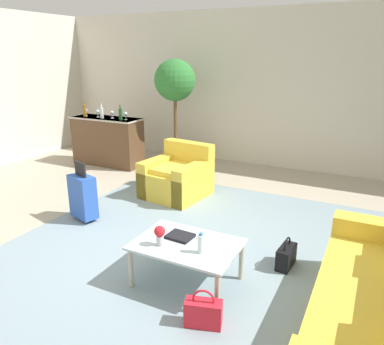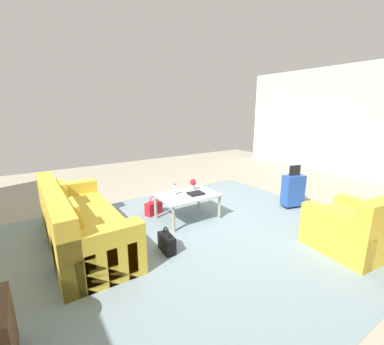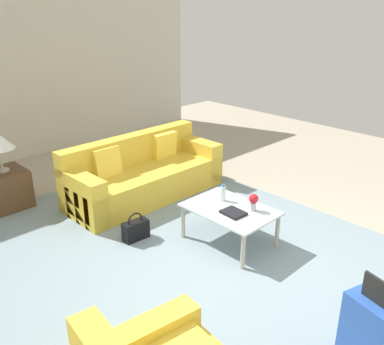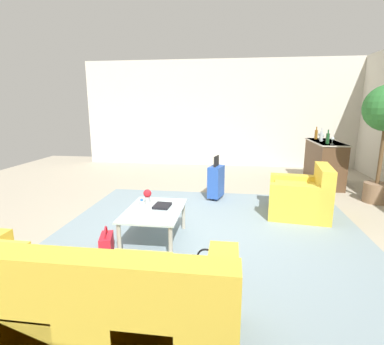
% 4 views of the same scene
% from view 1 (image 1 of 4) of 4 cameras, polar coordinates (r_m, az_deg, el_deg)
% --- Properties ---
extents(ground_plane, '(12.00, 12.00, 0.00)m').
position_cam_1_polar(ground_plane, '(4.54, -2.34, -11.97)').
color(ground_plane, '#A89E89').
extents(wall_back, '(10.24, 0.12, 3.10)m').
position_cam_1_polar(wall_back, '(7.78, 12.57, 12.13)').
color(wall_back, beige).
rests_on(wall_back, ground).
extents(area_rug, '(5.20, 4.40, 0.01)m').
position_cam_1_polar(area_rug, '(4.48, 5.83, -12.46)').
color(area_rug, gray).
rests_on(area_rug, ground).
extents(armchair, '(1.02, 1.04, 0.84)m').
position_cam_1_polar(armchair, '(6.16, -2.06, -0.82)').
color(armchair, gold).
rests_on(armchair, ground).
extents(coffee_table, '(1.03, 0.72, 0.45)m').
position_cam_1_polar(coffee_table, '(3.80, -0.78, -11.48)').
color(coffee_table, silver).
rests_on(coffee_table, ground).
extents(water_bottle, '(0.06, 0.06, 0.20)m').
position_cam_1_polar(water_bottle, '(3.57, 1.35, -10.79)').
color(water_bottle, silver).
rests_on(water_bottle, coffee_table).
extents(coffee_table_book, '(0.27, 0.23, 0.03)m').
position_cam_1_polar(coffee_table_book, '(3.88, -1.82, -9.66)').
color(coffee_table_book, black).
rests_on(coffee_table_book, coffee_table).
extents(flower_vase, '(0.11, 0.11, 0.21)m').
position_cam_1_polar(flower_vase, '(3.70, -4.95, -9.28)').
color(flower_vase, '#B2B7BC').
rests_on(flower_vase, coffee_table).
extents(bar_console, '(1.53, 0.58, 0.99)m').
position_cam_1_polar(bar_console, '(8.06, -12.74, 4.80)').
color(bar_console, '#513823').
rests_on(bar_console, ground).
extents(wine_glass_leftmost, '(0.08, 0.08, 0.15)m').
position_cam_1_polar(wine_glass_leftmost, '(8.29, -15.87, 9.06)').
color(wine_glass_leftmost, silver).
rests_on(wine_glass_leftmost, bar_console).
extents(wine_glass_left_of_centre, '(0.08, 0.08, 0.15)m').
position_cam_1_polar(wine_glass_left_of_centre, '(8.03, -14.18, 8.94)').
color(wine_glass_left_of_centre, silver).
rests_on(wine_glass_left_of_centre, bar_console).
extents(wine_glass_right_of_centre, '(0.08, 0.08, 0.15)m').
position_cam_1_polar(wine_glass_right_of_centre, '(7.83, -12.10, 8.86)').
color(wine_glass_right_of_centre, silver).
rests_on(wine_glass_right_of_centre, bar_console).
extents(wine_glass_rightmost, '(0.08, 0.08, 0.15)m').
position_cam_1_polar(wine_glass_rightmost, '(7.61, -10.08, 8.73)').
color(wine_glass_rightmost, silver).
rests_on(wine_glass_rightmost, bar_console).
extents(wine_bottle_amber, '(0.07, 0.07, 0.30)m').
position_cam_1_polar(wine_bottle_amber, '(8.17, -16.03, 8.99)').
color(wine_bottle_amber, brown).
rests_on(wine_bottle_amber, bar_console).
extents(wine_bottle_clear, '(0.07, 0.07, 0.30)m').
position_cam_1_polar(wine_bottle_clear, '(7.87, -13.60, 8.88)').
color(wine_bottle_clear, silver).
rests_on(wine_bottle_clear, bar_console).
extents(wine_bottle_green, '(0.07, 0.07, 0.30)m').
position_cam_1_polar(wine_bottle_green, '(7.58, -10.85, 8.73)').
color(wine_bottle_green, '#194C23').
rests_on(wine_bottle_green, bar_console).
extents(suitcase_blue, '(0.44, 0.32, 0.85)m').
position_cam_1_polar(suitcase_blue, '(5.42, -16.30, -3.46)').
color(suitcase_blue, '#2851AD').
rests_on(suitcase_blue, ground).
extents(handbag_black, '(0.17, 0.33, 0.36)m').
position_cam_1_polar(handbag_black, '(4.32, 14.16, -12.26)').
color(handbag_black, black).
rests_on(handbag_black, ground).
extents(handbag_red, '(0.35, 0.22, 0.36)m').
position_cam_1_polar(handbag_red, '(3.42, 1.73, -20.56)').
color(handbag_red, red).
rests_on(handbag_red, ground).
extents(potted_ficus, '(0.82, 0.82, 2.16)m').
position_cam_1_polar(potted_ficus, '(7.65, -2.61, 12.50)').
color(potted_ficus, '#84664C').
rests_on(potted_ficus, ground).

